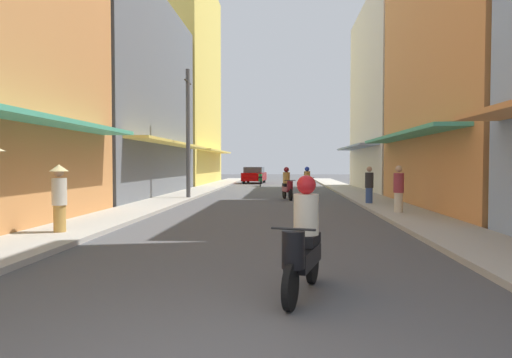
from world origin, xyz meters
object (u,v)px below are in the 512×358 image
at_px(motorbike_black, 303,242).
at_px(pedestrian_crossing, 59,196).
at_px(pedestrian_far, 399,191).
at_px(motorbike_maroon, 287,185).
at_px(pedestrian_midway, 369,186).
at_px(motorbike_orange, 308,182).
at_px(parked_car, 254,175).
at_px(motorbike_green, 260,180).
at_px(utility_pole, 188,133).

distance_m(motorbike_black, pedestrian_crossing, 7.01).
bearing_deg(pedestrian_far, motorbike_maroon, 119.75).
xyz_separation_m(motorbike_maroon, pedestrian_far, (3.67, -6.42, 0.13)).
relative_size(motorbike_black, pedestrian_midway, 1.09).
height_order(motorbike_orange, parked_car, motorbike_orange).
height_order(motorbike_orange, motorbike_maroon, same).
bearing_deg(motorbike_black, pedestrian_far, 68.77).
relative_size(motorbike_orange, parked_car, 0.42).
height_order(motorbike_green, pedestrian_crossing, pedestrian_crossing).
bearing_deg(motorbike_green, motorbike_maroon, -80.98).
distance_m(motorbike_black, pedestrian_far, 9.78).
distance_m(motorbike_green, utility_pole, 13.72).
bearing_deg(pedestrian_far, motorbike_orange, 104.99).
bearing_deg(utility_pole, pedestrian_far, -35.26).
height_order(parked_car, pedestrian_midway, pedestrian_midway).
bearing_deg(motorbike_orange, pedestrian_crossing, -114.67).
xyz_separation_m(motorbike_black, pedestrian_crossing, (-5.56, 4.25, 0.26)).
bearing_deg(motorbike_black, parked_car, 95.09).
distance_m(motorbike_black, pedestrian_midway, 12.92).
xyz_separation_m(motorbike_orange, pedestrian_far, (2.53, -9.45, 0.13)).
distance_m(motorbike_green, parked_car, 5.06).
xyz_separation_m(motorbike_black, pedestrian_far, (3.54, 9.12, 0.13)).
bearing_deg(motorbike_orange, pedestrian_far, -75.01).
xyz_separation_m(pedestrian_far, utility_pole, (-8.42, 5.95, 2.36)).
xyz_separation_m(pedestrian_midway, pedestrian_crossing, (-8.78, -8.26, 0.16)).
bearing_deg(pedestrian_midway, pedestrian_far, -84.50).
bearing_deg(motorbike_orange, motorbike_maroon, -110.67).
bearing_deg(pedestrian_midway, motorbike_maroon, 137.80).
bearing_deg(motorbike_maroon, motorbike_black, -89.53).
relative_size(motorbike_maroon, pedestrian_far, 1.06).
xyz_separation_m(motorbike_green, motorbike_maroon, (2.02, -12.71, 0.20)).
bearing_deg(motorbike_orange, parked_car, 105.16).
relative_size(motorbike_green, pedestrian_crossing, 1.06).
distance_m(motorbike_orange, motorbike_maroon, 3.23).
distance_m(motorbike_maroon, utility_pole, 5.39).
distance_m(pedestrian_crossing, utility_pole, 11.07).
relative_size(motorbike_maroon, parked_car, 0.42).
xyz_separation_m(pedestrian_crossing, utility_pole, (0.68, 10.82, 2.23)).
distance_m(motorbike_green, motorbike_orange, 10.18).
distance_m(motorbike_orange, motorbike_black, 18.59).
relative_size(parked_car, pedestrian_midway, 2.59).
distance_m(motorbike_green, pedestrian_far, 19.96).
relative_size(motorbike_green, motorbike_orange, 1.02).
bearing_deg(pedestrian_far, motorbike_black, -111.23).
relative_size(pedestrian_crossing, pedestrian_far, 1.03).
bearing_deg(motorbike_green, pedestrian_crossing, -98.11).
xyz_separation_m(pedestrian_midway, pedestrian_far, (0.33, -3.39, 0.03)).
xyz_separation_m(motorbike_orange, pedestrian_midway, (2.20, -6.06, 0.11)).
bearing_deg(utility_pole, parked_car, 83.98).
bearing_deg(parked_car, utility_pole, -96.02).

